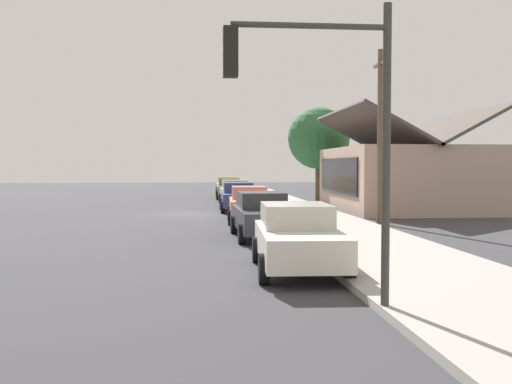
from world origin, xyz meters
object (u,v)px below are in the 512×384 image
Objects in this scene: car_olive at (229,188)px; utility_pole_wooden at (380,133)px; car_navy at (238,197)px; car_charcoal at (262,215)px; shade_tree at (319,138)px; car_coral at (249,204)px; car_ivory at (298,237)px; car_mustard at (227,185)px; traffic_light_main at (324,107)px; fire_hydrant_red at (306,223)px; car_silver at (235,192)px.

car_olive is 0.61× the size of utility_pole_wooden.
car_navy and car_charcoal have the same top height.
car_coral is at bearing -22.87° from shade_tree.
car_coral is at bearing -177.07° from car_ivory.
car_ivory is 0.63× the size of utility_pole_wooden.
car_mustard is at bearing -179.83° from car_navy.
car_mustard is at bearing 178.00° from car_charcoal.
car_ivory is (6.58, 0.16, -0.00)m from car_charcoal.
shade_tree reaches higher than car_mustard.
car_mustard is 31.25m from car_charcoal.
car_olive is at bearing 0.45° from car_mustard.
car_navy is 0.91× the size of traffic_light_main.
fire_hydrant_red is (5.89, 1.51, -0.32)m from car_coral.
utility_pole_wooden reaches higher than car_coral.
car_navy is at bearing -177.18° from car_coral.
car_navy reaches higher than fire_hydrant_red.
car_mustard is 1.03× the size of car_silver.
car_silver is 0.96× the size of car_navy.
shade_tree reaches higher than fire_hydrant_red.
car_navy is 6.67× the size of fire_hydrant_red.
car_mustard is 1.00× the size of car_ivory.
car_ivory is (24.95, 0.03, 0.00)m from car_silver.
traffic_light_main is at bearing -1.27° from car_ivory.
car_mustard is 1.02× the size of car_olive.
shade_tree reaches higher than car_olive.
shade_tree is at bearing 169.90° from car_ivory.
utility_pole_wooden is (-10.90, 5.39, 3.11)m from car_ivory.
traffic_light_main reaches higher than car_ivory.
car_ivory is (12.52, 0.12, 0.00)m from car_coral.
car_silver is (12.88, -0.05, -0.00)m from car_mustard.
car_silver is at bearing 1.56° from car_mustard.
car_charcoal is 0.73× the size of shade_tree.
car_mustard is at bearing 179.37° from car_olive.
car_olive is 0.69× the size of shade_tree.
car_olive is 8.28m from shade_tree.
traffic_light_main is 11.39m from fire_hydrant_red.
car_silver is 1.00× the size of car_coral.
car_mustard is 31.23m from fire_hydrant_red.
car_olive is 0.98× the size of car_ivory.
shade_tree reaches higher than car_navy.
car_olive is at bearing 179.78° from traffic_light_main.
car_silver is at bearing 179.53° from traffic_light_main.
car_coral is at bearing 179.48° from traffic_light_main.
car_olive is at bearing -177.37° from car_ivory.
car_mustard is 18.95m from car_navy.
car_silver reaches higher than fire_hydrant_red.
utility_pole_wooden is at bearing 159.49° from traffic_light_main.
shade_tree reaches higher than car_charcoal.
utility_pole_wooden is (26.93, 5.37, 3.11)m from car_mustard.
utility_pole_wooden is (16.06, -0.58, -0.54)m from shade_tree.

